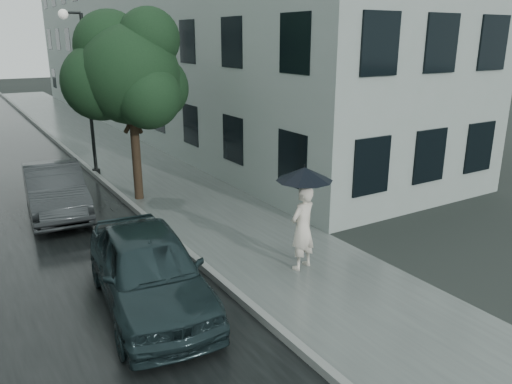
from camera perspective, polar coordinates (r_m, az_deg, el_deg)
ground at (r=10.54m, az=5.11°, el=-9.59°), size 120.00×120.00×0.00m
sidewalk at (r=20.91m, az=-14.34°, el=3.61°), size 3.50×60.00×0.01m
kerb_near at (r=20.45m, az=-19.22°, el=3.08°), size 0.15×60.00×0.15m
building_near at (r=29.20m, az=-9.60°, el=16.55°), size 7.02×36.00×9.00m
pedestrian at (r=10.54m, az=5.33°, el=-4.10°), size 0.76×0.61×1.82m
umbrella at (r=10.21m, az=5.57°, el=2.07°), size 1.54×1.54×1.34m
street_tree at (r=15.19m, az=-14.31°, el=13.07°), size 3.72×3.38×5.59m
lamp_post at (r=18.48m, az=-19.13°, el=11.55°), size 0.84×0.41×5.63m
car_near at (r=9.31m, az=-12.14°, el=-8.62°), size 2.23×4.50×1.47m
car_far at (r=14.97m, az=-21.99°, el=0.26°), size 1.79×4.28×1.38m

